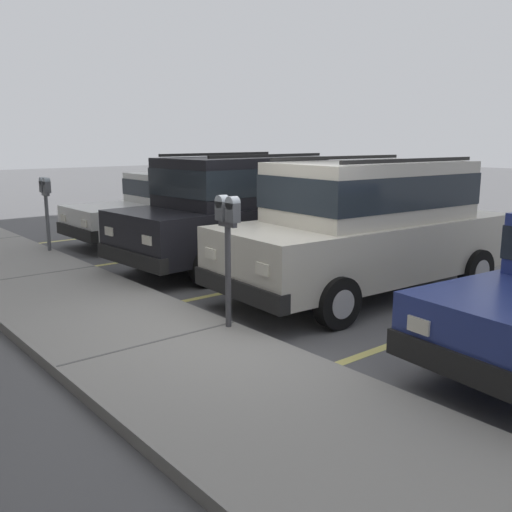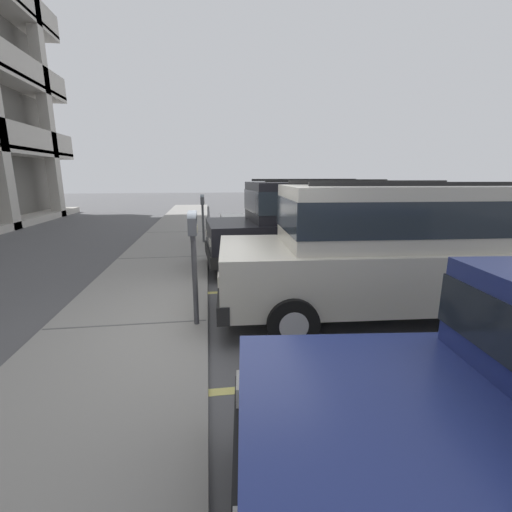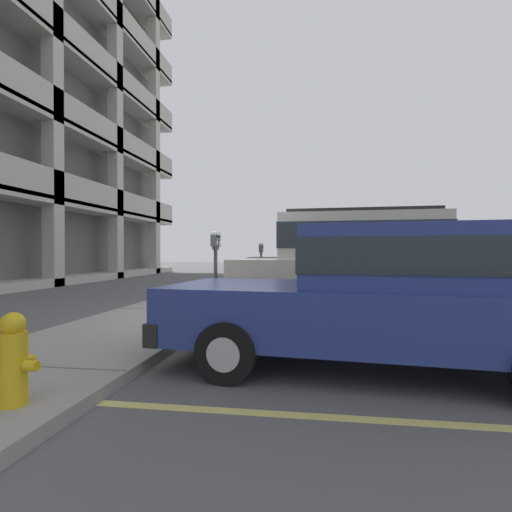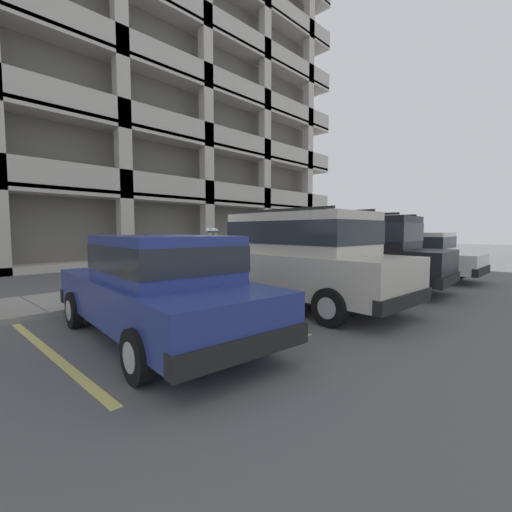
{
  "view_description": "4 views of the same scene",
  "coord_description": "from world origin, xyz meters",
  "px_view_note": "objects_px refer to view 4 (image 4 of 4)",
  "views": [
    {
      "loc": [
        -5.27,
        4.18,
        2.3
      ],
      "look_at": [
        0.4,
        -0.46,
        0.79
      ],
      "focal_mm": 40.0,
      "sensor_mm": 36.0,
      "label": 1
    },
    {
      "loc": [
        -4.54,
        0.14,
        2.11
      ],
      "look_at": [
        0.08,
        -0.5,
        1.01
      ],
      "focal_mm": 24.0,
      "sensor_mm": 36.0,
      "label": 2
    },
    {
      "loc": [
        -7.6,
        -1.61,
        1.27
      ],
      "look_at": [
        -0.17,
        -0.46,
        1.19
      ],
      "focal_mm": 28.0,
      "sensor_mm": 36.0,
      "label": 3
    },
    {
      "loc": [
        -5.78,
        -6.78,
        1.62
      ],
      "look_at": [
        0.34,
        -0.86,
        0.97
      ],
      "focal_mm": 24.0,
      "sensor_mm": 36.0,
      "label": 4
    }
  ],
  "objects_px": {
    "red_sedan": "(159,284)",
    "parking_garage": "(77,91)",
    "silver_suv": "(299,255)",
    "parking_meter_far": "(334,241)",
    "dark_hatchback": "(357,249)",
    "blue_coupe": "(410,254)",
    "parking_meter_near": "(212,243)"
  },
  "relations": [
    {
      "from": "parking_meter_near",
      "to": "parking_garage",
      "type": "bearing_deg",
      "value": 84.6
    },
    {
      "from": "red_sedan",
      "to": "parking_meter_far",
      "type": "height_order",
      "value": "parking_meter_far"
    },
    {
      "from": "parking_meter_near",
      "to": "parking_meter_far",
      "type": "relative_size",
      "value": 1.07
    },
    {
      "from": "blue_coupe",
      "to": "parking_meter_far",
      "type": "xyz_separation_m",
      "value": [
        -0.08,
        2.87,
        0.37
      ]
    },
    {
      "from": "blue_coupe",
      "to": "parking_garage",
      "type": "relative_size",
      "value": 0.14
    },
    {
      "from": "red_sedan",
      "to": "parking_meter_near",
      "type": "distance_m",
      "value": 4.09
    },
    {
      "from": "silver_suv",
      "to": "parking_meter_near",
      "type": "distance_m",
      "value": 2.74
    },
    {
      "from": "red_sedan",
      "to": "parking_garage",
      "type": "height_order",
      "value": "parking_garage"
    },
    {
      "from": "dark_hatchback",
      "to": "parking_meter_far",
      "type": "distance_m",
      "value": 3.89
    },
    {
      "from": "silver_suv",
      "to": "blue_coupe",
      "type": "xyz_separation_m",
      "value": [
        5.9,
        -0.18,
        -0.27
      ]
    },
    {
      "from": "parking_meter_far",
      "to": "silver_suv",
      "type": "bearing_deg",
      "value": -155.23
    },
    {
      "from": "blue_coupe",
      "to": "parking_meter_near",
      "type": "relative_size",
      "value": 2.91
    },
    {
      "from": "silver_suv",
      "to": "dark_hatchback",
      "type": "distance_m",
      "value": 2.85
    },
    {
      "from": "silver_suv",
      "to": "parking_meter_near",
      "type": "bearing_deg",
      "value": 97.24
    },
    {
      "from": "parking_meter_near",
      "to": "parking_meter_far",
      "type": "bearing_deg",
      "value": -0.38
    },
    {
      "from": "parking_garage",
      "to": "dark_hatchback",
      "type": "bearing_deg",
      "value": -83.21
    },
    {
      "from": "dark_hatchback",
      "to": "parking_meter_near",
      "type": "distance_m",
      "value": 3.98
    },
    {
      "from": "parking_meter_near",
      "to": "parking_meter_far",
      "type": "xyz_separation_m",
      "value": [
        6.01,
        -0.04,
        -0.08
      ]
    },
    {
      "from": "silver_suv",
      "to": "red_sedan",
      "type": "height_order",
      "value": "silver_suv"
    },
    {
      "from": "red_sedan",
      "to": "blue_coupe",
      "type": "distance_m",
      "value": 9.2
    },
    {
      "from": "silver_suv",
      "to": "parking_garage",
      "type": "distance_m",
      "value": 17.49
    },
    {
      "from": "red_sedan",
      "to": "blue_coupe",
      "type": "xyz_separation_m",
      "value": [
        9.19,
        -0.27,
        0.0
      ]
    },
    {
      "from": "silver_suv",
      "to": "dark_hatchback",
      "type": "bearing_deg",
      "value": 6.41
    },
    {
      "from": "silver_suv",
      "to": "red_sedan",
      "type": "xyz_separation_m",
      "value": [
        -3.29,
        0.09,
        -0.27
      ]
    },
    {
      "from": "blue_coupe",
      "to": "parking_garage",
      "type": "distance_m",
      "value": 18.41
    },
    {
      "from": "parking_meter_near",
      "to": "parking_garage",
      "type": "relative_size",
      "value": 0.05
    },
    {
      "from": "silver_suv",
      "to": "parking_meter_near",
      "type": "relative_size",
      "value": 3.15
    },
    {
      "from": "blue_coupe",
      "to": "parking_meter_far",
      "type": "height_order",
      "value": "parking_meter_far"
    },
    {
      "from": "red_sedan",
      "to": "silver_suv",
      "type": "bearing_deg",
      "value": 4.1
    },
    {
      "from": "red_sedan",
      "to": "blue_coupe",
      "type": "bearing_deg",
      "value": 3.94
    },
    {
      "from": "red_sedan",
      "to": "parking_meter_far",
      "type": "relative_size",
      "value": 3.21
    },
    {
      "from": "dark_hatchback",
      "to": "silver_suv",
      "type": "bearing_deg",
      "value": 179.71
    }
  ]
}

